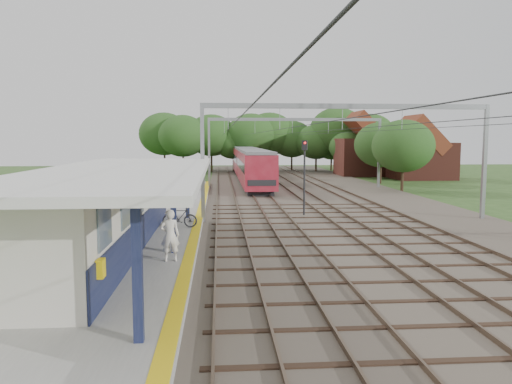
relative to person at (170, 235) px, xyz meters
name	(u,v)px	position (x,y,z in m)	size (l,w,h in m)	color
ground	(357,306)	(5.92, -4.55, -1.34)	(160.00, 160.00, 0.00)	#2D4C1E
ballast_bed	(309,194)	(9.92, 25.45, -1.29)	(18.00, 90.00, 0.10)	#473D33
platform	(158,224)	(-1.58, 9.45, -1.16)	(5.00, 52.00, 0.35)	gray
yellow_stripe	(198,220)	(0.67, 9.45, -0.98)	(0.45, 52.00, 0.01)	yellow
station_building	(104,208)	(-2.96, 2.44, 0.71)	(3.41, 18.00, 3.40)	beige
canopy	(125,172)	(-1.85, 1.44, 2.31)	(6.40, 20.00, 3.44)	#12193A
rail_tracks	(281,192)	(7.42, 25.45, -1.16)	(11.80, 88.00, 0.15)	brown
catenary_system	(313,132)	(9.30, 20.73, 4.17)	(17.22, 88.00, 7.00)	gray
tree_band	(274,139)	(9.76, 52.57, 3.58)	(31.72, 30.88, 8.82)	#382619
house_near	(422,155)	(26.92, 41.45, 1.65)	(7.00, 6.12, 7.89)	brown
house_far	(368,152)	(21.92, 47.45, 1.90)	(8.00, 6.12, 8.66)	brown
person	(170,235)	(0.00, 0.00, 0.00)	(0.72, 0.47, 1.97)	white
bicycle	(180,217)	(-0.19, 7.21, -0.44)	(0.51, 1.82, 1.09)	black
train	(249,163)	(5.42, 40.29, 0.76)	(2.86, 35.56, 3.76)	black
signal_post	(304,167)	(7.27, 12.59, 1.84)	(0.38, 0.33, 4.85)	black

